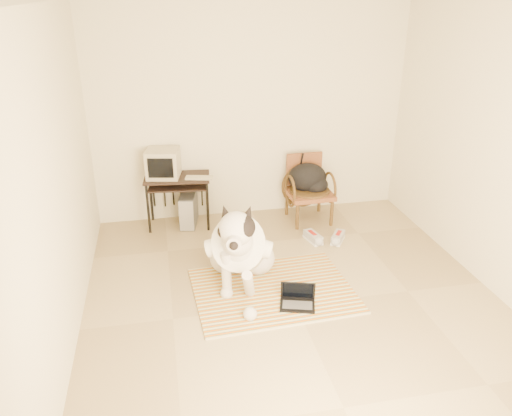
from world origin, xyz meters
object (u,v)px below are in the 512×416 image
object	(u,v)px
dog	(240,248)
pc_tower	(189,209)
laptop	(298,299)
computer_desk	(178,184)
rattan_chair	(308,189)
crt_monitor	(163,163)
backpack	(309,179)

from	to	relation	value
dog	pc_tower	size ratio (longest dim) A/B	3.05
laptop	computer_desk	bearing A→B (deg)	116.49
pc_tower	rattan_chair	world-z (taller)	rattan_chair
dog	computer_desk	distance (m)	1.60
crt_monitor	backpack	distance (m)	1.85
computer_desk	rattan_chair	bearing A→B (deg)	-3.97
laptop	rattan_chair	size ratio (longest dim) A/B	0.46
computer_desk	pc_tower	xyz separation A→B (m)	(0.12, 0.01, -0.36)
rattan_chair	computer_desk	bearing A→B (deg)	176.03
laptop	backpack	bearing A→B (deg)	70.73
crt_monitor	backpack	size ratio (longest dim) A/B	0.90
backpack	pc_tower	bearing A→B (deg)	175.62
computer_desk	pc_tower	size ratio (longest dim) A/B	1.76
computer_desk	pc_tower	distance (m)	0.38
dog	rattan_chair	xyz separation A→B (m)	(1.13, 1.38, 0.01)
pc_tower	computer_desk	bearing A→B (deg)	-174.62
laptop	crt_monitor	distance (m)	2.47
dog	backpack	xyz separation A→B (m)	(1.13, 1.39, 0.15)
dog	rattan_chair	bearing A→B (deg)	50.85
laptop	crt_monitor	xyz separation A→B (m)	(-1.16, 2.05, 0.76)
laptop	pc_tower	world-z (taller)	pc_tower
computer_desk	backpack	size ratio (longest dim) A/B	1.68
dog	crt_monitor	size ratio (longest dim) A/B	3.23
crt_monitor	pc_tower	world-z (taller)	crt_monitor
computer_desk	crt_monitor	world-z (taller)	crt_monitor
computer_desk	rattan_chair	world-z (taller)	rattan_chair
dog	laptop	distance (m)	0.77
computer_desk	laptop	bearing A→B (deg)	-63.51
backpack	rattan_chair	bearing A→B (deg)	-114.52
backpack	laptop	bearing A→B (deg)	-109.27
rattan_chair	backpack	bearing A→B (deg)	65.48
crt_monitor	rattan_chair	bearing A→B (deg)	-4.91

